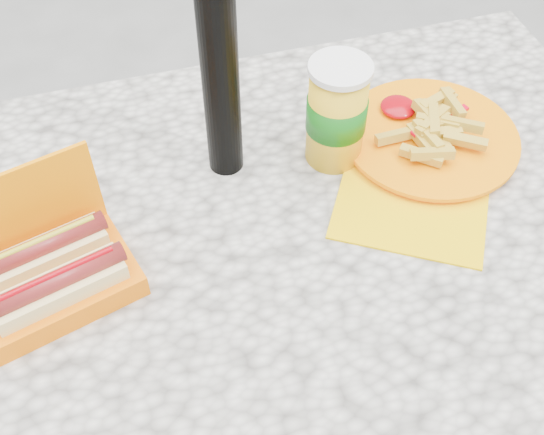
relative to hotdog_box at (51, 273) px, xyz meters
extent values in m
cube|color=beige|center=(0.26, 0.00, -0.06)|extent=(1.20, 0.80, 0.05)
cylinder|color=black|center=(0.76, 0.30, -0.44)|extent=(0.07, 0.07, 0.70)
cube|color=#FD8300|center=(0.00, 0.00, -0.02)|extent=(0.22, 0.17, 0.03)
cube|color=#FD8300|center=(-0.02, 0.06, 0.06)|extent=(0.19, 0.06, 0.13)
cube|color=#F7D794|center=(0.01, -0.03, 0.00)|extent=(0.17, 0.09, 0.04)
cylinder|color=maroon|center=(0.01, -0.03, 0.03)|extent=(0.17, 0.07, 0.03)
cylinder|color=#95020A|center=(0.01, -0.03, 0.04)|extent=(0.14, 0.05, 0.01)
cube|color=#F7D794|center=(-0.01, 0.02, 0.00)|extent=(0.17, 0.09, 0.04)
cylinder|color=maroon|center=(-0.01, 0.02, 0.03)|extent=(0.17, 0.07, 0.03)
cylinder|color=gold|center=(-0.01, 0.02, 0.04)|extent=(0.14, 0.05, 0.01)
cube|color=#F7C201|center=(0.49, 0.02, -0.03)|extent=(0.28, 0.28, 0.00)
cylinder|color=#FD8300|center=(0.56, 0.12, -0.03)|extent=(0.25, 0.25, 0.01)
cylinder|color=#FD8300|center=(0.56, 0.12, -0.02)|extent=(0.26, 0.26, 0.01)
cube|color=gold|center=(0.54, 0.09, 0.00)|extent=(0.02, 0.06, 0.01)
cube|color=gold|center=(0.60, 0.16, 0.00)|extent=(0.06, 0.04, 0.01)
cube|color=gold|center=(0.57, 0.12, 0.01)|extent=(0.06, 0.05, 0.02)
cube|color=gold|center=(0.56, 0.10, 0.00)|extent=(0.06, 0.02, 0.02)
cube|color=gold|center=(0.56, 0.10, -0.01)|extent=(0.02, 0.06, 0.02)
cube|color=gold|center=(0.56, 0.11, 0.01)|extent=(0.06, 0.04, 0.02)
cube|color=gold|center=(0.52, 0.07, -0.01)|extent=(0.06, 0.05, 0.01)
cube|color=gold|center=(0.57, 0.10, -0.01)|extent=(0.06, 0.02, 0.02)
cube|color=gold|center=(0.57, 0.11, -0.01)|extent=(0.06, 0.05, 0.02)
cube|color=gold|center=(0.56, 0.13, 0.00)|extent=(0.02, 0.06, 0.01)
cube|color=gold|center=(0.60, 0.14, 0.01)|extent=(0.02, 0.06, 0.02)
cube|color=gold|center=(0.56, 0.13, 0.01)|extent=(0.02, 0.06, 0.02)
cube|color=gold|center=(0.56, 0.12, 0.01)|extent=(0.04, 0.06, 0.02)
cube|color=gold|center=(0.54, 0.10, 0.00)|extent=(0.02, 0.06, 0.01)
cube|color=gold|center=(0.59, 0.16, 0.01)|extent=(0.06, 0.04, 0.02)
cube|color=gold|center=(0.50, 0.12, -0.01)|extent=(0.06, 0.02, 0.02)
cube|color=gold|center=(0.60, 0.10, 0.01)|extent=(0.06, 0.05, 0.02)
cube|color=gold|center=(0.53, 0.06, 0.00)|extent=(0.07, 0.03, 0.02)
cube|color=gold|center=(0.59, 0.07, 0.00)|extent=(0.06, 0.05, 0.02)
cube|color=gold|center=(0.57, 0.11, 0.01)|extent=(0.06, 0.05, 0.01)
ellipsoid|color=#95020A|center=(0.54, 0.18, -0.01)|extent=(0.06, 0.06, 0.02)
cube|color=red|center=(0.58, 0.12, 0.00)|extent=(0.11, 0.04, 0.00)
cylinder|color=yellow|center=(0.41, 0.13, 0.04)|extent=(0.08, 0.08, 0.15)
cylinder|color=#106111|center=(0.41, 0.13, 0.05)|extent=(0.09, 0.09, 0.05)
cylinder|color=white|center=(0.41, 0.13, 0.12)|extent=(0.09, 0.09, 0.01)
camera|label=1|loc=(0.12, -0.54, 0.68)|focal=45.00mm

